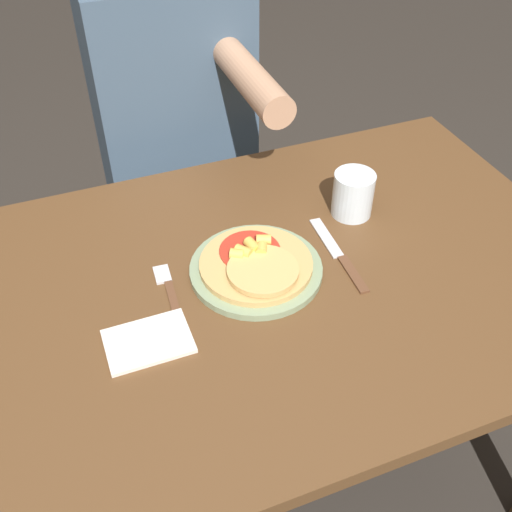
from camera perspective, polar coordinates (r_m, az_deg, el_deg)
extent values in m
plane|color=#2D2823|center=(1.68, 1.28, -19.96)|extent=(8.00, 8.00, 0.00)
cube|color=brown|center=(1.10, 1.83, -2.39)|extent=(1.20, 0.79, 0.03)
cylinder|color=brown|center=(1.57, -22.35, -8.62)|extent=(0.06, 0.06, 0.69)
cylinder|color=brown|center=(1.77, 13.54, 0.84)|extent=(0.06, 0.06, 0.69)
cylinder|color=gray|center=(1.09, 0.00, -1.29)|extent=(0.24, 0.24, 0.01)
cylinder|color=tan|center=(1.08, 0.00, -0.79)|extent=(0.21, 0.21, 0.01)
cylinder|color=#B22D1E|center=(1.10, -0.58, 0.52)|extent=(0.11, 0.11, 0.00)
cylinder|color=tan|center=(1.05, 0.65, -1.36)|extent=(0.13, 0.13, 0.01)
cylinder|color=gold|center=(1.08, -1.21, 0.43)|extent=(0.03, 0.04, 0.02)
cylinder|color=gold|center=(1.09, 0.51, 0.67)|extent=(0.03, 0.03, 0.02)
cylinder|color=gold|center=(1.08, -1.83, 0.18)|extent=(0.03, 0.03, 0.02)
cylinder|color=gold|center=(1.09, -0.36, 1.00)|extent=(0.03, 0.03, 0.02)
cylinder|color=gold|center=(1.10, 0.54, 1.51)|extent=(0.03, 0.03, 0.02)
cube|color=brown|center=(1.04, -7.71, -4.85)|extent=(0.02, 0.13, 0.00)
cube|color=silver|center=(1.10, -8.92, -1.74)|extent=(0.03, 0.05, 0.00)
cube|color=brown|center=(1.11, 9.22, -1.70)|extent=(0.02, 0.10, 0.00)
cube|color=silver|center=(1.18, 6.71, 1.74)|extent=(0.03, 0.12, 0.00)
cylinder|color=silver|center=(1.22, 9.22, 5.83)|extent=(0.08, 0.08, 0.09)
cube|color=silver|center=(1.00, -10.22, -8.00)|extent=(0.14, 0.10, 0.01)
cylinder|color=#2D2D38|center=(1.84, -9.01, -0.67)|extent=(0.11, 0.11, 0.50)
cylinder|color=#2D2D38|center=(1.87, -3.97, 0.60)|extent=(0.11, 0.11, 0.50)
cube|color=#3D5166|center=(1.55, -8.01, 14.79)|extent=(0.38, 0.22, 0.57)
cylinder|color=tan|center=(1.29, -0.40, 16.38)|extent=(0.07, 0.30, 0.07)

